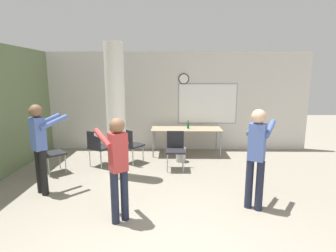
# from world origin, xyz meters

# --- Properties ---
(wall_back) EXTENTS (8.00, 0.15, 2.80)m
(wall_back) POSITION_xyz_m (0.02, 5.06, 1.40)
(wall_back) COLOR silver
(wall_back) RESTS_ON ground_plane
(support_pillar) EXTENTS (0.39, 0.39, 2.80)m
(support_pillar) POSITION_xyz_m (-1.07, 2.86, 1.40)
(support_pillar) COLOR silver
(support_pillar) RESTS_ON ground_plane
(folding_table) EXTENTS (1.90, 0.77, 0.73)m
(folding_table) POSITION_xyz_m (0.49, 4.50, 0.69)
(folding_table) COLOR tan
(folding_table) RESTS_ON ground_plane
(bottle_on_table) EXTENTS (0.06, 0.06, 0.23)m
(bottle_on_table) POSITION_xyz_m (0.54, 4.47, 0.82)
(bottle_on_table) COLOR #1E6B2D
(bottle_on_table) RESTS_ON folding_table
(waste_bin) EXTENTS (0.25, 0.25, 0.36)m
(waste_bin) POSITION_xyz_m (0.33, 3.85, 0.18)
(waste_bin) COLOR #B2B2B7
(waste_bin) RESTS_ON ground_plane
(chair_table_left) EXTENTS (0.61, 0.61, 0.87)m
(chair_table_left) POSITION_xyz_m (-0.91, 3.66, 0.51)
(chair_table_left) COLOR #232328
(chair_table_left) RESTS_ON ground_plane
(chair_near_pillar) EXTENTS (0.59, 0.59, 0.87)m
(chair_near_pillar) POSITION_xyz_m (-1.64, 3.45, 0.51)
(chair_near_pillar) COLOR #232328
(chair_near_pillar) RESTS_ON ground_plane
(chair_table_front) EXTENTS (0.44, 0.44, 0.87)m
(chair_table_front) POSITION_xyz_m (0.18, 3.32, 0.51)
(chair_table_front) COLOR #232328
(chair_table_front) RESTS_ON ground_plane
(chair_by_left_wall) EXTENTS (0.62, 0.62, 0.87)m
(chair_by_left_wall) POSITION_xyz_m (-2.56, 2.96, 0.51)
(chair_by_left_wall) COLOR #232328
(chair_by_left_wall) RESTS_ON ground_plane
(person_watching_back) EXTENTS (0.60, 0.65, 1.65)m
(person_watching_back) POSITION_xyz_m (-2.25, 1.99, 0.97)
(person_watching_back) COLOR black
(person_watching_back) RESTS_ON ground_plane
(person_playing_side) EXTENTS (0.57, 0.68, 1.63)m
(person_playing_side) POSITION_xyz_m (1.44, 1.49, 0.96)
(person_playing_side) COLOR #1E2338
(person_playing_side) RESTS_ON ground_plane
(person_playing_front) EXTENTS (0.57, 0.62, 1.56)m
(person_playing_front) POSITION_xyz_m (-0.68, 1.07, 0.92)
(person_playing_front) COLOR #1E2338
(person_playing_front) RESTS_ON ground_plane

